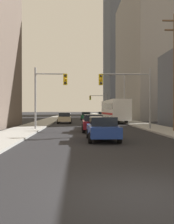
# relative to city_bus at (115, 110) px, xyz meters

# --- Properties ---
(ground_plane) EXTENTS (400.00, 400.00, 0.00)m
(ground_plane) POSITION_rel_city_bus_xyz_m (-4.16, -33.23, -1.93)
(ground_plane) COLOR black
(sidewalk_left) EXTENTS (3.20, 160.00, 0.15)m
(sidewalk_left) POSITION_rel_city_bus_xyz_m (-10.71, 16.77, -1.85)
(sidewalk_left) COLOR #9E9E99
(sidewalk_left) RESTS_ON ground
(sidewalk_right) EXTENTS (3.20, 160.00, 0.15)m
(sidewalk_right) POSITION_rel_city_bus_xyz_m (2.39, 16.77, -1.85)
(sidewalk_right) COLOR #9E9E99
(sidewalk_right) RESTS_ON ground
(city_bus) EXTENTS (2.92, 11.58, 3.40)m
(city_bus) POSITION_rel_city_bus_xyz_m (0.00, 0.00, 0.00)
(city_bus) COLOR silver
(city_bus) RESTS_ON ground
(sedan_blue) EXTENTS (1.95, 4.23, 1.52)m
(sedan_blue) POSITION_rel_city_bus_xyz_m (-4.09, -22.73, -1.16)
(sedan_blue) COLOR navy
(sedan_blue) RESTS_ON ground
(sedan_maroon) EXTENTS (1.95, 4.21, 1.52)m
(sedan_maroon) POSITION_rel_city_bus_xyz_m (-4.31, -16.14, -1.16)
(sedan_maroon) COLOR maroon
(sedan_maroon) RESTS_ON ground
(sedan_beige) EXTENTS (1.95, 4.26, 1.52)m
(sedan_beige) POSITION_rel_city_bus_xyz_m (-7.53, -2.01, -1.16)
(sedan_beige) COLOR #C6B793
(sedan_beige) RESTS_ON ground
(sedan_green) EXTENTS (1.95, 4.25, 1.52)m
(sedan_green) POSITION_rel_city_bus_xyz_m (-4.05, 9.96, -1.16)
(sedan_green) COLOR #195938
(sedan_green) RESTS_ON ground
(sedan_white) EXTENTS (1.95, 4.22, 1.52)m
(sedan_white) POSITION_rel_city_bus_xyz_m (-0.74, 12.26, -1.16)
(sedan_white) COLOR white
(sedan_white) RESTS_ON ground
(traffic_signal_near_left) EXTENTS (3.15, 0.44, 6.00)m
(traffic_signal_near_left) POSITION_rel_city_bus_xyz_m (-8.40, -14.26, 2.08)
(traffic_signal_near_left) COLOR gray
(traffic_signal_near_left) RESTS_ON ground
(traffic_signal_near_right) EXTENTS (5.10, 0.44, 6.00)m
(traffic_signal_near_right) POSITION_rel_city_bus_xyz_m (-0.83, -14.26, 2.17)
(traffic_signal_near_right) COLOR gray
(traffic_signal_near_right) RESTS_ON ground
(traffic_signal_far_right) EXTENTS (4.18, 0.44, 6.00)m
(traffic_signal_far_right) POSITION_rel_city_bus_xyz_m (-0.40, 24.11, 2.13)
(traffic_signal_far_right) COLOR gray
(traffic_signal_far_right) RESTS_ON ground
(street_lamp_right) EXTENTS (2.43, 0.32, 7.50)m
(street_lamp_right) POSITION_rel_city_bus_xyz_m (1.11, 0.01, 2.61)
(street_lamp_right) COLOR gray
(street_lamp_right) RESTS_ON ground
(building_right_mid_block) EXTENTS (16.78, 27.31, 27.86)m
(building_right_mid_block) POSITION_rel_city_bus_xyz_m (13.06, 16.55, 12.00)
(building_right_mid_block) COLOR gray
(building_right_mid_block) RESTS_ON ground
(building_right_far_highrise) EXTENTS (18.49, 23.48, 61.07)m
(building_right_far_highrise) POSITION_rel_city_bus_xyz_m (14.58, 58.33, 28.61)
(building_right_far_highrise) COLOR #4C515B
(building_right_far_highrise) RESTS_ON ground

